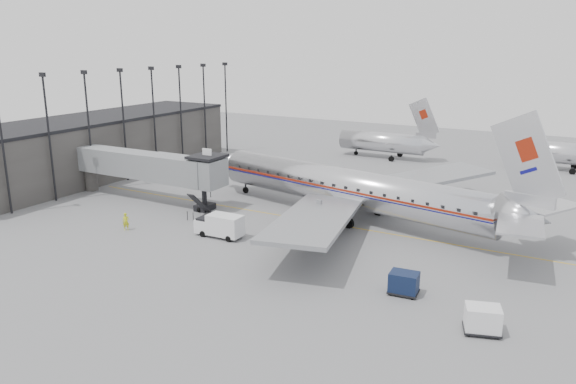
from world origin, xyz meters
The scene contains 12 objects.
ground centered at (0.00, 0.00, 0.00)m, with size 160.00×160.00×0.00m, color slate.
terminal centered at (-34.00, 10.00, 4.00)m, with size 12.00×46.00×8.00m, color #3A3735.
apron_line centered at (3.00, 6.00, 0.01)m, with size 0.15×60.00×0.01m, color gold.
jet_bridge centered at (-16.66, 3.67, 4.18)m, with size 21.00×6.20×7.10m.
floodlight_masts centered at (-27.50, 13.00, 8.36)m, with size 0.90×42.25×15.25m.
distant_aircraft_near centered at (-1.79, 42.00, 2.73)m, with size 16.39×3.20×10.26m.
distant_aircraft_mid centered at (24.21, 46.00, 2.73)m, with size 16.39×3.20×10.26m.
airliner centered at (6.82, 8.83, 3.33)m, with size 41.46×38.06×13.25m.
service_van centered at (-2.45, -2.96, 1.21)m, with size 4.91×2.03×2.30m.
baggage_cart_navy centered at (17.49, -6.81, 0.93)m, with size 2.36×1.87×1.75m.
baggage_cart_white centered at (23.86, -10.00, 0.99)m, with size 2.79×2.42×1.86m.
ramp_worker centered at (-12.00, -6.00, 0.91)m, with size 0.66×0.44×1.82m, color #BBC417.
Camera 1 is at (28.91, -45.54, 18.70)m, focal length 35.00 mm.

